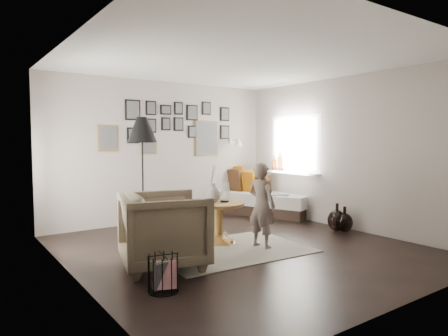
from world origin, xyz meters
TOP-DOWN VIEW (x-y plane):
  - ground at (0.00, 0.00)m, footprint 4.80×4.80m
  - wall_back at (0.00, 2.40)m, footprint 4.50×0.00m
  - wall_front at (0.00, -2.40)m, footprint 4.50×0.00m
  - wall_left at (-2.25, 0.00)m, footprint 0.00×4.80m
  - wall_right at (2.25, 0.00)m, footprint 0.00×4.80m
  - ceiling at (0.00, 0.00)m, footprint 4.80×4.80m
  - door_left at (-2.23, 1.20)m, footprint 0.00×2.14m
  - window_right at (2.18, 1.34)m, footprint 0.15×1.32m
  - gallery_wall at (0.29, 2.38)m, footprint 2.74×0.03m
  - wall_sconce at (1.55, 2.13)m, footprint 0.18×0.36m
  - rug at (-0.18, 0.01)m, footprint 2.16×1.59m
  - pedestal_table at (-0.09, 0.44)m, footprint 0.77×0.77m
  - vase at (-0.17, 0.46)m, footprint 0.22×0.22m
  - candles at (0.02, 0.44)m, footprint 0.13×0.13m
  - daybed at (1.96, 1.89)m, footprint 1.55×2.16m
  - magazine_on_daybed at (1.91, 1.25)m, footprint 0.35×0.37m
  - armchair at (-1.26, -0.11)m, footprint 1.20×1.18m
  - armchair_cushion at (-1.23, -0.06)m, footprint 0.51×0.52m
  - floor_lamp at (-0.98, 1.12)m, footprint 0.43×0.43m
  - magazine_basket at (-1.62, -0.82)m, footprint 0.35×0.35m
  - demijohn_large at (1.96, -0.07)m, footprint 0.31×0.31m
  - demijohn_small at (2.00, -0.19)m, footprint 0.27×0.27m
  - child at (0.25, -0.14)m, footprint 0.36×0.48m

SIDE VIEW (x-z plane):
  - ground at x=0.00m, z-range 0.00..0.00m
  - rug at x=-0.18m, z-range 0.00..0.01m
  - demijohn_small at x=2.00m, z-range -0.05..0.37m
  - demijohn_large at x=1.96m, z-range -0.05..0.41m
  - magazine_basket at x=-1.62m, z-range 0.00..0.37m
  - pedestal_table at x=-0.09m, z-range -0.02..0.58m
  - daybed at x=1.96m, z-range -0.18..0.81m
  - armchair at x=-1.26m, z-range 0.00..0.90m
  - magazine_on_daybed at x=1.91m, z-range 0.45..0.47m
  - armchair_cushion at x=-1.23m, z-range 0.39..0.57m
  - child at x=0.25m, z-range 0.00..1.20m
  - candles at x=0.02m, z-range 0.60..0.88m
  - vase at x=-0.17m, z-range 0.50..1.04m
  - window_right at x=2.18m, z-range 0.28..1.58m
  - door_left at x=-2.23m, z-range -0.02..2.12m
  - wall_back at x=0.00m, z-range -0.95..3.55m
  - wall_front at x=0.00m, z-range -0.95..3.55m
  - wall_left at x=-2.25m, z-range -1.10..3.70m
  - wall_right at x=2.25m, z-range -1.10..3.70m
  - wall_sconce at x=1.55m, z-range 1.38..1.54m
  - floor_lamp at x=-0.98m, z-range 0.67..2.52m
  - gallery_wall at x=0.29m, z-range 1.20..2.28m
  - ceiling at x=0.00m, z-range 2.60..2.60m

